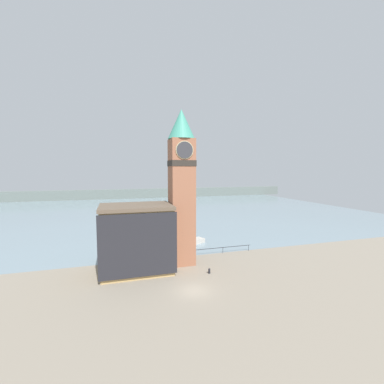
# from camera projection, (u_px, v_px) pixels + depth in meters

# --- Properties ---
(ground_plane) EXTENTS (160.00, 160.00, 0.00)m
(ground_plane) POSITION_uv_depth(u_px,v_px,m) (194.00, 291.00, 32.13)
(ground_plane) COLOR gray
(water) EXTENTS (160.00, 120.00, 0.00)m
(water) POSITION_uv_depth(u_px,v_px,m) (140.00, 209.00, 101.64)
(water) COLOR gray
(water) RESTS_ON ground_plane
(far_shoreline) EXTENTS (180.00, 3.00, 5.00)m
(far_shoreline) POSITION_uv_depth(u_px,v_px,m) (134.00, 194.00, 139.64)
(far_shoreline) COLOR slate
(far_shoreline) RESTS_ON water
(pier_railing) EXTENTS (11.06, 0.08, 1.09)m
(pier_railing) POSITION_uv_depth(u_px,v_px,m) (223.00, 248.00, 46.66)
(pier_railing) COLOR #232328
(pier_railing) RESTS_ON ground_plane
(clock_tower) EXTENTS (4.26, 4.26, 24.54)m
(clock_tower) POSITION_uv_depth(u_px,v_px,m) (182.00, 183.00, 40.74)
(clock_tower) COLOR #935B42
(clock_tower) RESTS_ON ground_plane
(pier_building) EXTENTS (10.56, 7.91, 9.95)m
(pier_building) POSITION_uv_depth(u_px,v_px,m) (137.00, 238.00, 38.16)
(pier_building) COLOR tan
(pier_building) RESTS_ON ground_plane
(boat_near) EXTENTS (6.26, 4.31, 1.79)m
(boat_near) POSITION_uv_depth(u_px,v_px,m) (190.00, 241.00, 52.37)
(boat_near) COLOR #B7B2A8
(boat_near) RESTS_ON water
(mooring_bollard_near) EXTENTS (0.33, 0.33, 0.76)m
(mooring_bollard_near) POSITION_uv_depth(u_px,v_px,m) (209.00, 271.00, 37.50)
(mooring_bollard_near) COLOR black
(mooring_bollard_near) RESTS_ON ground_plane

